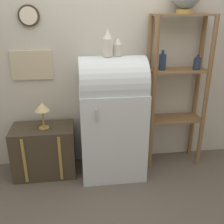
{
  "coord_description": "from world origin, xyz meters",
  "views": [
    {
      "loc": [
        -0.35,
        -2.38,
        1.81
      ],
      "look_at": [
        -0.0,
        0.26,
        0.74
      ],
      "focal_mm": 42.0,
      "sensor_mm": 36.0,
      "label": 1
    }
  ],
  "objects": [
    {
      "name": "refrigerator",
      "position": [
        -0.0,
        0.26,
        0.7
      ],
      "size": [
        0.7,
        0.61,
        1.35
      ],
      "color": "silver",
      "rests_on": "ground_plane"
    },
    {
      "name": "ground_plane",
      "position": [
        0.0,
        0.0,
        0.0
      ],
      "size": [
        12.0,
        12.0,
        0.0
      ],
      "primitive_type": "plane",
      "color": "#60564C"
    },
    {
      "name": "suitcase_trunk",
      "position": [
        -0.77,
        0.31,
        0.29
      ],
      "size": [
        0.68,
        0.41,
        0.58
      ],
      "color": "#423828",
      "rests_on": "ground_plane"
    },
    {
      "name": "vase_left",
      "position": [
        -0.05,
        0.25,
        1.48
      ],
      "size": [
        0.11,
        0.11,
        0.27
      ],
      "color": "silver",
      "rests_on": "refrigerator"
    },
    {
      "name": "vase_center",
      "position": [
        0.06,
        0.27,
        1.44
      ],
      "size": [
        0.09,
        0.09,
        0.18
      ],
      "color": "beige",
      "rests_on": "refrigerator"
    },
    {
      "name": "shelf_unit",
      "position": [
        0.76,
        0.38,
        1.0
      ],
      "size": [
        0.66,
        0.3,
        1.75
      ],
      "color": "olive",
      "rests_on": "ground_plane"
    },
    {
      "name": "desk_lamp",
      "position": [
        -0.75,
        0.28,
        0.81
      ],
      "size": [
        0.16,
        0.16,
        0.3
      ],
      "color": "#AD8942",
      "rests_on": "suitcase_trunk"
    },
    {
      "name": "wall_back",
      "position": [
        -0.0,
        0.57,
        1.35
      ],
      "size": [
        7.0,
        0.09,
        2.7
      ],
      "color": "beige",
      "rests_on": "ground_plane"
    }
  ]
}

